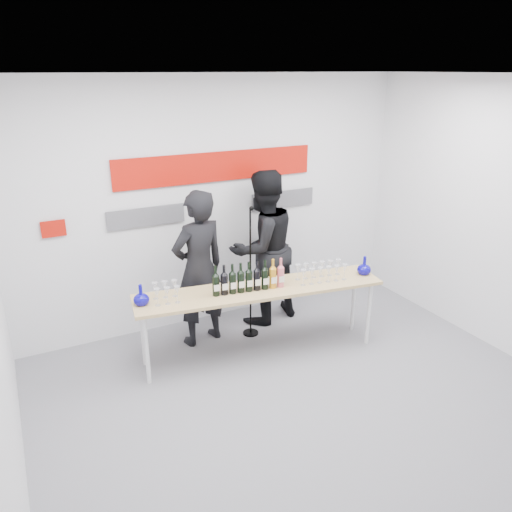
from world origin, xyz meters
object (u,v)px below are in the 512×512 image
Objects in this scene: presenter_left at (199,269)px; presenter_right at (263,248)px; mic_stand at (251,297)px; tasting_table at (260,293)px.

presenter_left is 0.95× the size of presenter_right.
mic_stand is (-0.31, -0.30, -0.47)m from presenter_right.
presenter_left is at bearing -174.95° from mic_stand.
presenter_right is 1.20× the size of mic_stand.
presenter_left is at bearing 138.20° from tasting_table.
presenter_right reaches higher than tasting_table.
presenter_left is 0.92m from presenter_right.
tasting_table is at bearing -85.28° from mic_stand.
mic_stand is (0.59, -0.13, -0.42)m from presenter_left.
presenter_left reaches higher than tasting_table.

